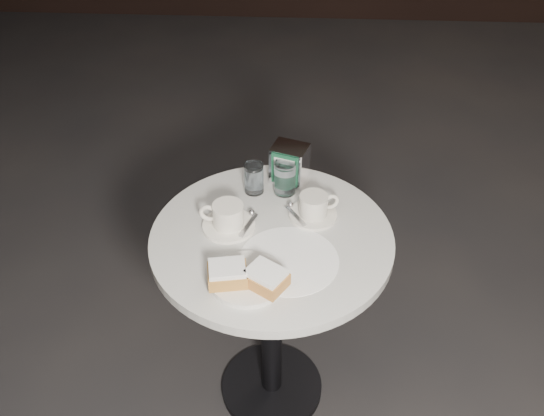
{
  "coord_description": "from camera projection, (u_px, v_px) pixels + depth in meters",
  "views": [
    {
      "loc": [
        0.07,
        -1.29,
        1.9
      ],
      "look_at": [
        0.0,
        0.02,
        0.83
      ],
      "focal_mm": 40.0,
      "sensor_mm": 36.0,
      "label": 1
    }
  ],
  "objects": [
    {
      "name": "water_glass_right",
      "position": [
        285.0,
        178.0,
        1.86
      ],
      "size": [
        0.07,
        0.07,
        0.11
      ],
      "rotation": [
        0.0,
        0.0,
        -0.08
      ],
      "color": "white",
      "rests_on": "cafe_table"
    },
    {
      "name": "napkin_dispenser",
      "position": [
        289.0,
        164.0,
        1.9
      ],
      "size": [
        0.13,
        0.12,
        0.13
      ],
      "rotation": [
        0.0,
        0.0,
        -0.33
      ],
      "color": "silver",
      "rests_on": "cafe_table"
    },
    {
      "name": "coffee_cup_right",
      "position": [
        314.0,
        207.0,
        1.78
      ],
      "size": [
        0.18,
        0.18,
        0.07
      ],
      "rotation": [
        0.0,
        0.0,
        0.33
      ],
      "color": "silver",
      "rests_on": "cafe_table"
    },
    {
      "name": "sugar_spill",
      "position": [
        289.0,
        260.0,
        1.65
      ],
      "size": [
        0.32,
        0.32,
        0.0
      ],
      "primitive_type": "cylinder",
      "rotation": [
        0.0,
        0.0,
        -0.17
      ],
      "color": "white",
      "rests_on": "cafe_table"
    },
    {
      "name": "water_glass_left",
      "position": [
        254.0,
        179.0,
        1.86
      ],
      "size": [
        0.07,
        0.07,
        0.1
      ],
      "rotation": [
        0.0,
        0.0,
        0.19
      ],
      "color": "silver",
      "rests_on": "cafe_table"
    },
    {
      "name": "ground",
      "position": [
        272.0,
        388.0,
        2.2
      ],
      "size": [
        7.0,
        7.0,
        0.0
      ],
      "primitive_type": "plane",
      "color": "black",
      "rests_on": "ground"
    },
    {
      "name": "beignet_plate",
      "position": [
        247.0,
        277.0,
        1.57
      ],
      "size": [
        0.23,
        0.23,
        0.07
      ],
      "rotation": [
        0.0,
        0.0,
        -0.14
      ],
      "color": "silver",
      "rests_on": "cafe_table"
    },
    {
      "name": "coffee_cup_left",
      "position": [
        228.0,
        218.0,
        1.74
      ],
      "size": [
        0.17,
        0.17,
        0.08
      ],
      "rotation": [
        0.0,
        0.0,
        -0.09
      ],
      "color": "white",
      "rests_on": "cafe_table"
    },
    {
      "name": "cafe_table",
      "position": [
        272.0,
        284.0,
        1.86
      ],
      "size": [
        0.7,
        0.7,
        0.74
      ],
      "color": "black",
      "rests_on": "ground"
    }
  ]
}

